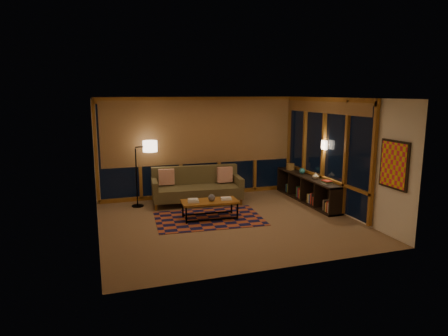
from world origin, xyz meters
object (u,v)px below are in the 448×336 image
object	(u,v)px
bookshelf	(307,189)
coffee_table	(210,210)
sofa	(197,186)
floor_lamp	(136,174)

from	to	relation	value
bookshelf	coffee_table	bearing A→B (deg)	-167.87
sofa	floor_lamp	world-z (taller)	floor_lamp
sofa	coffee_table	world-z (taller)	sofa
sofa	bookshelf	world-z (taller)	sofa
floor_lamp	coffee_table	bearing A→B (deg)	-59.05
coffee_table	floor_lamp	distance (m)	2.19
floor_lamp	bookshelf	distance (m)	4.39
coffee_table	floor_lamp	size ratio (longest dim) A/B	0.77
coffee_table	bookshelf	size ratio (longest dim) A/B	0.46
coffee_table	bookshelf	world-z (taller)	bookshelf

